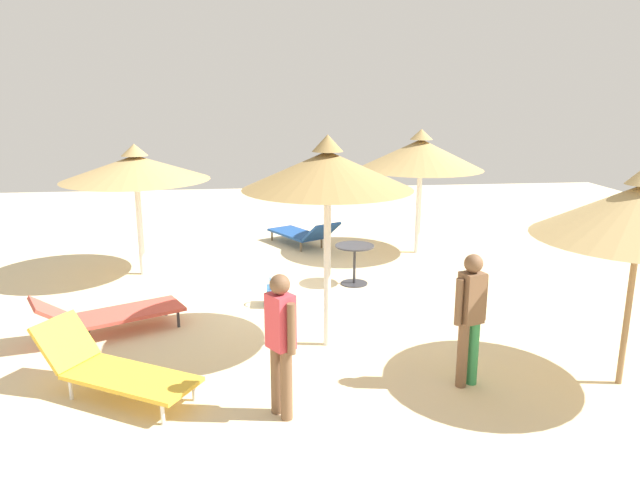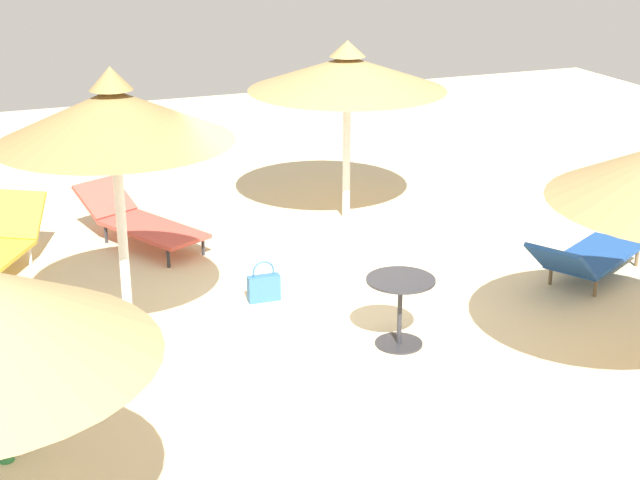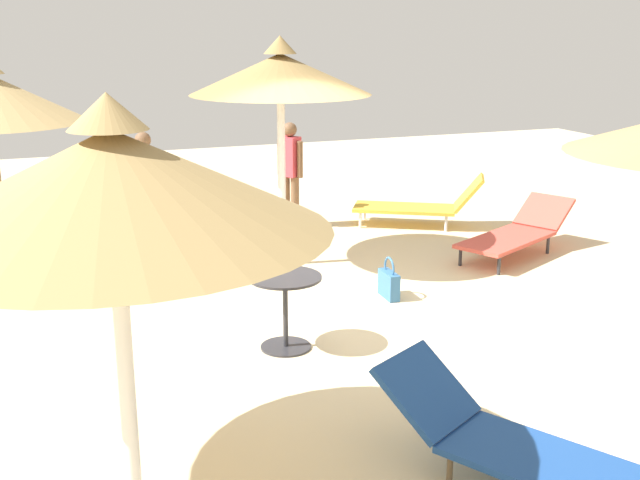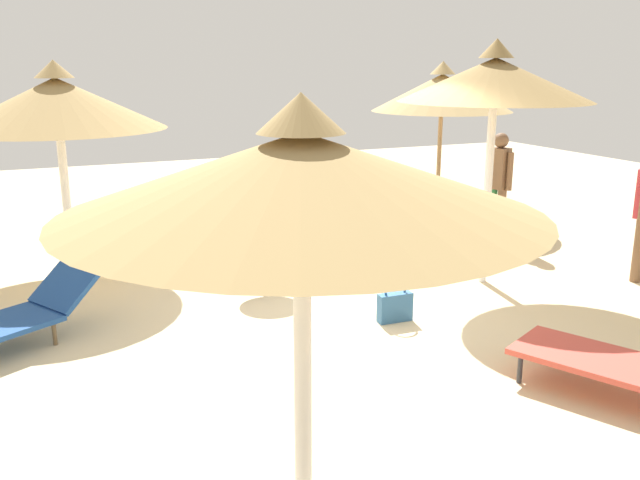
% 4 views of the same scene
% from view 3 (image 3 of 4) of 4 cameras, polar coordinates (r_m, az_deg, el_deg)
% --- Properties ---
extents(ground, '(24.00, 24.00, 0.10)m').
position_cam_3_polar(ground, '(8.65, 1.38, -5.63)').
color(ground, beige).
extents(parasol_umbrella_center, '(2.27, 2.27, 2.92)m').
position_cam_3_polar(parasol_umbrella_center, '(9.90, -2.89, 11.91)').
color(parasol_umbrella_center, white).
rests_on(parasol_umbrella_center, ground).
extents(parasol_umbrella_far_right, '(2.66, 2.66, 2.68)m').
position_cam_3_polar(parasol_umbrella_far_right, '(4.86, -14.85, 4.10)').
color(parasol_umbrella_far_right, white).
rests_on(parasol_umbrella_far_right, ground).
extents(lounge_chair_far_left, '(1.52, 2.15, 0.68)m').
position_cam_3_polar(lounge_chair_far_left, '(10.98, 14.10, 0.60)').
color(lounge_chair_far_left, '#CC4C3F').
rests_on(lounge_chair_far_left, ground).
extents(lounge_chair_front, '(1.58, 2.04, 0.82)m').
position_cam_3_polar(lounge_chair_front, '(12.29, 7.43, 2.59)').
color(lounge_chair_front, gold).
rests_on(lounge_chair_front, ground).
extents(lounge_chair_near_left, '(2.07, 1.57, 0.71)m').
position_cam_3_polar(lounge_chair_near_left, '(5.66, 13.72, -14.02)').
color(lounge_chair_near_left, '#1E478C').
rests_on(lounge_chair_near_left, ground).
extents(person_standing_near_right, '(0.40, 0.34, 1.62)m').
position_cam_3_polar(person_standing_near_right, '(12.02, -2.18, 5.22)').
color(person_standing_near_right, brown).
rests_on(person_standing_near_right, ground).
extents(person_standing_edge, '(0.29, 0.43, 1.64)m').
position_cam_3_polar(person_standing_edge, '(11.08, -12.55, 4.01)').
color(person_standing_edge, '#338C4C').
rests_on(person_standing_edge, ground).
extents(handbag, '(0.38, 0.13, 0.49)m').
position_cam_3_polar(handbag, '(9.08, 5.02, -3.13)').
color(handbag, '#336699').
rests_on(handbag, ground).
extents(side_table_round, '(0.71, 0.71, 0.73)m').
position_cam_3_polar(side_table_round, '(7.57, -2.53, -4.28)').
color(side_table_round, '#2D2D33').
rests_on(side_table_round, ground).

